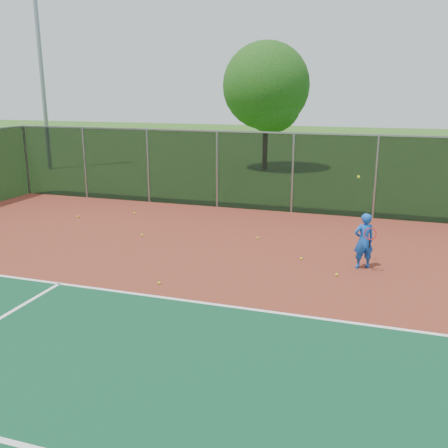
# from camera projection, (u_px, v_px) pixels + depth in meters

# --- Properties ---
(ground) EXTENTS (120.00, 120.00, 0.00)m
(ground) POSITION_uv_depth(u_px,v_px,m) (346.00, 415.00, 7.21)
(ground) COLOR #2B5A19
(ground) RESTS_ON ground
(court_apron) EXTENTS (30.00, 20.00, 0.02)m
(court_apron) POSITION_uv_depth(u_px,v_px,m) (355.00, 348.00, 9.05)
(court_apron) COLOR maroon
(court_apron) RESTS_ON ground
(fence_back) EXTENTS (30.00, 0.06, 3.03)m
(fence_back) POSITION_uv_depth(u_px,v_px,m) (376.00, 176.00, 17.84)
(fence_back) COLOR black
(fence_back) RESTS_ON court_apron
(tennis_player) EXTENTS (0.64, 0.69, 2.43)m
(tennis_player) POSITION_uv_depth(u_px,v_px,m) (364.00, 241.00, 12.94)
(tennis_player) COLOR blue
(tennis_player) RESTS_ON court_apron
(practice_ball_0) EXTENTS (0.07, 0.07, 0.07)m
(practice_ball_0) POSITION_uv_depth(u_px,v_px,m) (142.00, 235.00, 15.99)
(practice_ball_0) COLOR #DBF01C
(practice_ball_0) RESTS_ON court_apron
(practice_ball_2) EXTENTS (0.07, 0.07, 0.07)m
(practice_ball_2) POSITION_uv_depth(u_px,v_px,m) (301.00, 258.00, 13.75)
(practice_ball_2) COLOR #DBF01C
(practice_ball_2) RESTS_ON court_apron
(practice_ball_3) EXTENTS (0.07, 0.07, 0.07)m
(practice_ball_3) POSITION_uv_depth(u_px,v_px,m) (258.00, 238.00, 15.68)
(practice_ball_3) COLOR #DBF01C
(practice_ball_3) RESTS_ON court_apron
(practice_ball_5) EXTENTS (0.07, 0.07, 0.07)m
(practice_ball_5) POSITION_uv_depth(u_px,v_px,m) (159.00, 283.00, 12.00)
(practice_ball_5) COLOR #DBF01C
(practice_ball_5) RESTS_ON court_apron
(practice_ball_6) EXTENTS (0.07, 0.07, 0.07)m
(practice_ball_6) POSITION_uv_depth(u_px,v_px,m) (135.00, 213.00, 18.83)
(practice_ball_6) COLOR #DBF01C
(practice_ball_6) RESTS_ON court_apron
(practice_ball_7) EXTENTS (0.07, 0.07, 0.07)m
(practice_ball_7) POSITION_uv_depth(u_px,v_px,m) (337.00, 275.00, 12.55)
(practice_ball_7) COLOR #DBF01C
(practice_ball_7) RESTS_ON court_apron
(practice_ball_8) EXTENTS (0.07, 0.07, 0.07)m
(practice_ball_8) POSITION_uv_depth(u_px,v_px,m) (78.00, 217.00, 18.32)
(practice_ball_8) COLOR #DBF01C
(practice_ball_8) RESTS_ON court_apron
(floodlight_nw) EXTENTS (0.90, 0.40, 12.33)m
(floodlight_nw) POSITION_uv_depth(u_px,v_px,m) (39.00, 46.00, 28.03)
(floodlight_nw) COLOR gray
(floodlight_nw) RESTS_ON ground
(tree_back_left) EXTENTS (4.95, 4.95, 7.27)m
(tree_back_left) POSITION_uv_depth(u_px,v_px,m) (268.00, 90.00, 28.23)
(tree_back_left) COLOR #372214
(tree_back_left) RESTS_ON ground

